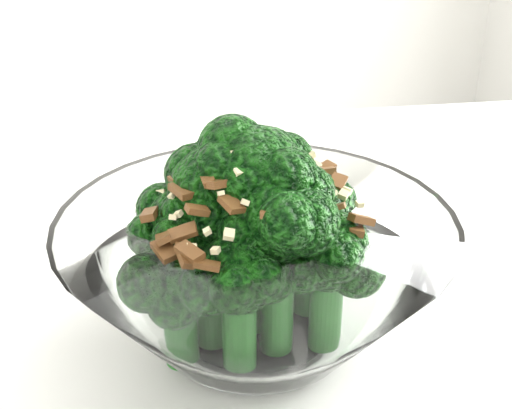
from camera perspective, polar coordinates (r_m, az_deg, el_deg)
name	(u,v)px	position (r m, az deg, el deg)	size (l,w,h in m)	color
table	(425,366)	(0.59, 13.35, -12.45)	(1.39, 1.13, 0.75)	white
broccoli_dish	(254,265)	(0.45, -0.13, -4.89)	(0.25, 0.25, 0.15)	white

